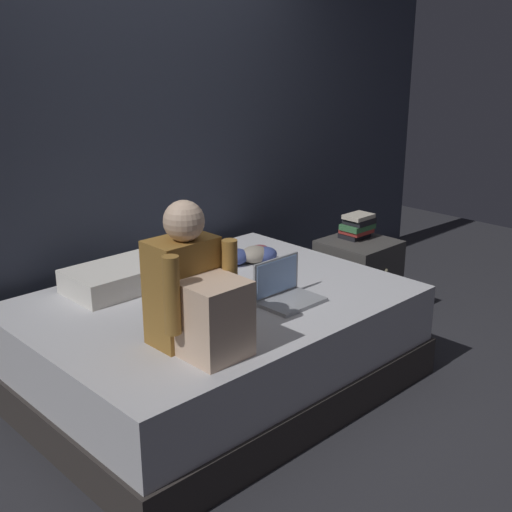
# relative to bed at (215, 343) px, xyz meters

# --- Properties ---
(ground_plane) EXTENTS (8.00, 8.00, 0.00)m
(ground_plane) POSITION_rel_bed_xyz_m (0.20, -0.30, -0.26)
(ground_plane) COLOR #2D2D33
(wall_back) EXTENTS (5.60, 0.10, 2.70)m
(wall_back) POSITION_rel_bed_xyz_m (0.20, 0.90, 1.09)
(wall_back) COLOR #383D4C
(wall_back) RESTS_ON ground_plane
(bed) EXTENTS (2.00, 1.50, 0.53)m
(bed) POSITION_rel_bed_xyz_m (0.00, 0.00, 0.00)
(bed) COLOR #332D2B
(bed) RESTS_ON ground_plane
(nightstand) EXTENTS (0.44, 0.46, 0.55)m
(nightstand) POSITION_rel_bed_xyz_m (1.30, 0.04, 0.01)
(nightstand) COLOR #474442
(nightstand) RESTS_ON ground_plane
(person_sitting) EXTENTS (0.39, 0.44, 0.66)m
(person_sitting) POSITION_rel_bed_xyz_m (-0.44, -0.39, 0.52)
(person_sitting) COLOR olive
(person_sitting) RESTS_ON bed
(laptop) EXTENTS (0.32, 0.23, 0.22)m
(laptop) POSITION_rel_bed_xyz_m (0.23, -0.30, 0.32)
(laptop) COLOR #9EA0A5
(laptop) RESTS_ON bed
(pillow) EXTENTS (0.56, 0.36, 0.13)m
(pillow) POSITION_rel_bed_xyz_m (-0.29, 0.45, 0.33)
(pillow) COLOR silver
(pillow) RESTS_ON bed
(book_stack) EXTENTS (0.21, 0.17, 0.17)m
(book_stack) POSITION_rel_bed_xyz_m (1.34, 0.10, 0.37)
(book_stack) COLOR black
(book_stack) RESTS_ON nightstand
(clothes_pile) EXTENTS (0.34, 0.23, 0.10)m
(clothes_pile) POSITION_rel_bed_xyz_m (0.54, 0.27, 0.32)
(clothes_pile) COLOR #3D4C8E
(clothes_pile) RESTS_ON bed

